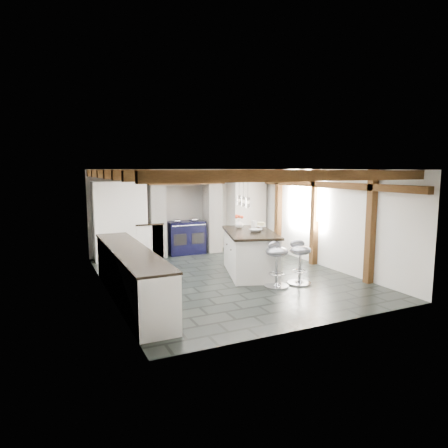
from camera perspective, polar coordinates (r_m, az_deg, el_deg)
name	(u,v)px	position (r m, az deg, el deg)	size (l,w,h in m)	color
ground	(228,277)	(8.66, 0.53, -7.60)	(6.00, 6.00, 0.00)	black
room_shell	(179,222)	(9.51, -6.48, 0.31)	(6.00, 6.03, 6.00)	white
range_cooker	(185,237)	(10.98, -5.53, -1.82)	(1.00, 0.63, 0.99)	black
kitchen_island	(250,252)	(8.86, 3.71, -4.01)	(1.54, 2.14, 1.27)	white
bar_stool_near	(300,257)	(8.19, 10.78, -4.65)	(0.55, 0.55, 0.89)	silver
bar_stool_far	(276,259)	(7.91, 7.47, -4.96)	(0.53, 0.53, 0.91)	silver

